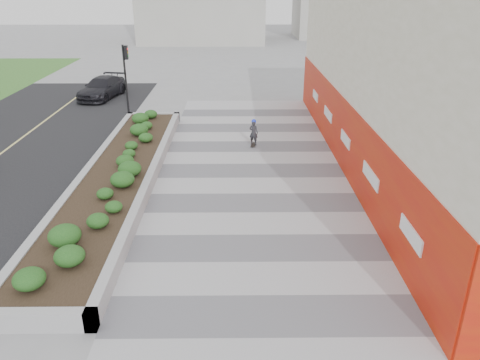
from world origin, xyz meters
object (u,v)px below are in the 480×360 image
object	(u,v)px
traffic_signal_near	(126,70)
skateboarder	(254,132)
planter	(119,173)
car_dark	(102,88)

from	to	relation	value
traffic_signal_near	skateboarder	distance (m)	9.76
traffic_signal_near	skateboarder	bearing A→B (deg)	-38.90
traffic_signal_near	skateboarder	size ratio (longest dim) A/B	3.03
planter	traffic_signal_near	world-z (taller)	traffic_signal_near
traffic_signal_near	car_dark	size ratio (longest dim) A/B	0.86
traffic_signal_near	skateboarder	world-z (taller)	traffic_signal_near
planter	car_dark	size ratio (longest dim) A/B	3.68
planter	traffic_signal_near	size ratio (longest dim) A/B	4.29
skateboarder	car_dark	xyz separation A→B (m)	(-10.26, 10.49, 0.01)
traffic_signal_near	skateboarder	xyz separation A→B (m)	(7.43, -5.99, -2.06)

